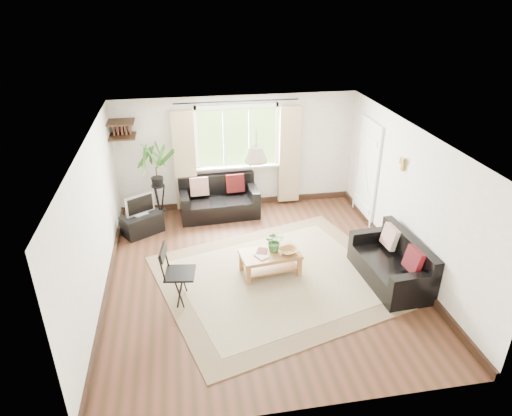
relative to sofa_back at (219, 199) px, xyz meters
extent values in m
plane|color=#321F10|center=(0.46, -2.29, -0.38)|extent=(5.50, 5.50, 0.00)
plane|color=white|center=(0.46, -2.29, 2.02)|extent=(5.50, 5.50, 0.00)
cube|color=beige|center=(0.46, 0.46, 0.82)|extent=(5.00, 0.02, 2.40)
cube|color=beige|center=(0.46, -5.04, 0.82)|extent=(5.00, 0.02, 2.40)
cube|color=beige|center=(-2.04, -2.29, 0.82)|extent=(0.02, 5.50, 2.40)
cube|color=beige|center=(2.96, -2.29, 0.82)|extent=(0.02, 5.50, 2.40)
cube|color=beige|center=(0.75, -2.47, -0.37)|extent=(4.46, 4.09, 0.02)
cube|color=silver|center=(2.93, -0.59, 0.62)|extent=(0.06, 0.96, 2.06)
imported|color=#326C2B|center=(0.71, -2.23, 0.20)|extent=(0.34, 0.30, 0.35)
imported|color=olive|center=(0.92, -2.34, 0.06)|extent=(0.38, 0.38, 0.07)
imported|color=silver|center=(0.39, -2.40, 0.03)|extent=(0.25, 0.27, 0.02)
imported|color=#522B21|center=(0.42, -2.20, 0.03)|extent=(0.23, 0.27, 0.02)
cube|color=black|center=(-1.55, -0.52, -0.18)|extent=(0.86, 0.75, 0.40)
imported|color=#2D6023|center=(0.71, 0.34, 0.69)|extent=(0.14, 0.10, 0.27)
camera|label=1|loc=(-0.68, -8.57, 4.05)|focal=32.00mm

